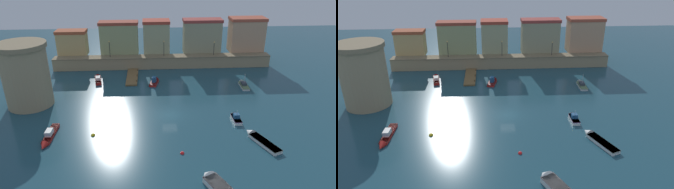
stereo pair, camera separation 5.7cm
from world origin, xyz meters
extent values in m
plane|color=#1E4756|center=(0.00, 0.00, 0.00)|extent=(138.94, 138.94, 0.00)
cube|color=#9E8966|center=(0.00, 24.58, 1.32)|extent=(51.63, 2.84, 2.65)
cube|color=#817053|center=(0.00, 24.58, 2.77)|extent=(51.63, 3.14, 0.24)
cube|color=tan|center=(-21.73, 27.91, 5.29)|extent=(6.85, 3.82, 5.29)
cube|color=#A24A2D|center=(-21.73, 27.91, 8.29)|extent=(7.13, 3.98, 0.70)
cube|color=#97A06D|center=(-10.41, 27.85, 6.27)|extent=(9.00, 3.71, 7.24)
cube|color=#993F2E|center=(-10.41, 27.85, 10.23)|extent=(9.36, 3.86, 0.70)
cube|color=tan|center=(-1.41, 28.28, 6.33)|extent=(6.27, 4.56, 7.37)
cube|color=#AB3D2D|center=(-1.41, 28.28, 10.37)|extent=(6.52, 4.74, 0.70)
cube|color=tan|center=(9.82, 27.94, 6.42)|extent=(9.12, 3.88, 7.55)
cube|color=#9E3B35|center=(9.82, 27.94, 10.55)|extent=(9.48, 4.04, 0.70)
cube|color=tan|center=(21.04, 28.32, 6.50)|extent=(8.35, 4.64, 7.71)
cube|color=#AB4B35|center=(21.04, 28.32, 10.71)|extent=(8.69, 4.83, 0.70)
cylinder|color=#9E8966|center=(-24.92, 5.76, 5.33)|extent=(7.91, 7.91, 10.66)
cylinder|color=#867556|center=(-24.92, 5.76, 11.06)|extent=(8.54, 8.54, 0.80)
cube|color=brown|center=(-7.16, 18.16, 0.18)|extent=(2.42, 10.00, 0.36)
cylinder|color=#503B22|center=(-6.08, 21.49, 0.35)|extent=(0.20, 0.20, 0.70)
cylinder|color=#503B22|center=(-6.08, 18.16, 0.35)|extent=(0.20, 0.20, 0.70)
cylinder|color=#503B22|center=(-6.08, 14.82, 0.35)|extent=(0.20, 0.20, 0.70)
cylinder|color=black|center=(-12.52, 24.58, 4.66)|extent=(0.12, 0.12, 3.54)
sphere|color=#F9D172|center=(-12.52, 24.58, 6.58)|extent=(0.32, 0.32, 0.32)
cylinder|color=black|center=(0.24, 24.58, 4.56)|extent=(0.12, 0.12, 3.35)
sphere|color=#F9D172|center=(0.24, 24.58, 6.39)|extent=(0.32, 0.32, 0.32)
cylinder|color=black|center=(12.26, 24.58, 4.37)|extent=(0.12, 0.12, 2.97)
sphere|color=#F9D172|center=(12.26, 24.58, 6.00)|extent=(0.32, 0.32, 0.32)
cube|color=white|center=(12.97, -9.80, 0.26)|extent=(3.45, 5.66, 0.51)
cone|color=white|center=(11.69, -6.65, 0.26)|extent=(1.83, 1.83, 1.40)
cube|color=slate|center=(12.97, -9.80, 0.47)|extent=(3.51, 5.78, 0.08)
cube|color=silver|center=(16.07, 11.16, 0.24)|extent=(1.46, 4.05, 0.49)
cone|color=silver|center=(16.12, 13.68, 0.24)|extent=(1.34, 1.15, 1.32)
cube|color=#59744D|center=(16.07, 11.16, 0.45)|extent=(1.49, 4.13, 0.08)
cube|color=#333842|center=(16.08, 11.40, 0.75)|extent=(0.99, 1.53, 0.52)
cylinder|color=#B2B2B7|center=(16.07, 11.17, 1.68)|extent=(0.08, 0.08, 2.39)
cube|color=red|center=(-18.43, -5.23, 0.23)|extent=(1.25, 5.51, 0.46)
cone|color=red|center=(-18.50, -8.62, 0.23)|extent=(1.11, 1.42, 1.08)
cube|color=#5F1109|center=(-18.43, -5.23, 0.42)|extent=(1.27, 5.62, 0.08)
cube|color=silver|center=(-18.44, -5.76, 0.82)|extent=(0.93, 1.58, 0.72)
cube|color=#99B7C6|center=(-18.45, -6.55, 0.86)|extent=(0.81, 0.08, 0.43)
cube|color=red|center=(-14.36, 16.11, 0.36)|extent=(1.99, 4.50, 0.71)
cone|color=red|center=(-14.86, 18.80, 0.36)|extent=(1.36, 1.41, 1.15)
cube|color=#670E0A|center=(-14.36, 16.11, 0.67)|extent=(2.03, 4.59, 0.08)
cube|color=silver|center=(-14.29, 15.71, 0.99)|extent=(1.17, 1.72, 0.56)
cube|color=#99B7C6|center=(-14.43, 16.49, 1.02)|extent=(0.80, 0.21, 0.34)
cube|color=red|center=(-2.41, 14.11, 0.23)|extent=(2.18, 3.81, 0.46)
cone|color=red|center=(-1.93, 16.30, 0.23)|extent=(1.56, 1.28, 1.38)
cube|color=#55100E|center=(-2.41, 14.11, 0.42)|extent=(2.23, 3.89, 0.08)
cube|color=navy|center=(-2.39, 14.21, 0.98)|extent=(1.06, 1.37, 1.05)
cube|color=white|center=(4.34, -18.37, 0.39)|extent=(3.25, 4.09, 0.79)
cone|color=white|center=(3.38, -16.31, 0.39)|extent=(2.06, 1.68, 1.80)
cube|color=#70575F|center=(4.34, -18.37, 0.75)|extent=(3.31, 4.18, 0.08)
cube|color=white|center=(10.71, -2.69, 0.29)|extent=(1.20, 3.22, 0.58)
cone|color=white|center=(10.72, -0.68, 0.29)|extent=(1.13, 0.91, 1.13)
cube|color=slate|center=(10.71, -2.69, 0.54)|extent=(1.23, 3.29, 0.08)
cube|color=navy|center=(10.71, -2.61, 0.92)|extent=(0.93, 0.99, 0.68)
cylinder|color=#B2B2B7|center=(10.71, -2.77, 1.26)|extent=(0.08, 0.08, 1.36)
sphere|color=yellow|center=(-12.04, -5.68, 0.00)|extent=(0.68, 0.68, 0.68)
sphere|color=red|center=(0.92, -11.15, 0.00)|extent=(0.57, 0.57, 0.57)
camera|label=1|loc=(-3.24, -45.79, 24.79)|focal=32.68mm
camera|label=2|loc=(-3.18, -45.79, 24.79)|focal=32.68mm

